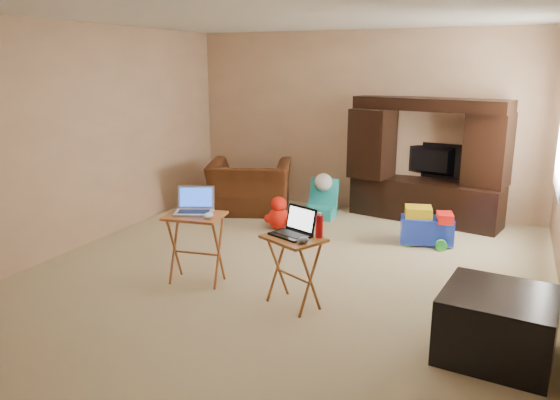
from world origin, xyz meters
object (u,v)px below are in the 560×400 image
at_px(laptop_left, 193,201).
at_px(child_rocker, 320,199).
at_px(laptop_right, 290,222).
at_px(mouse_left, 209,216).
at_px(television, 429,161).
at_px(plush_toy, 279,213).
at_px(entertainment_center, 427,161).
at_px(tray_table_left, 196,249).
at_px(tray_table_right, 293,272).
at_px(mouse_right, 303,240).
at_px(water_bottle, 319,226).
at_px(push_toy, 427,226).
at_px(ottoman, 497,325).
at_px(recliner, 250,187).

bearing_deg(laptop_left, child_rocker, 60.12).
bearing_deg(laptop_right, mouse_left, -159.07).
relative_size(television, laptop_left, 2.34).
bearing_deg(plush_toy, laptop_left, -91.75).
height_order(child_rocker, mouse_left, mouse_left).
xyz_separation_m(entertainment_center, mouse_left, (-1.47, -3.12, -0.11)).
height_order(tray_table_left, tray_table_right, tray_table_left).
bearing_deg(mouse_right, child_rocker, 106.50).
relative_size(laptop_right, mouse_right, 2.58).
bearing_deg(water_bottle, laptop_right, -165.96).
bearing_deg(television, entertainment_center, 99.83).
bearing_deg(television, mouse_left, 75.95).
relative_size(push_toy, laptop_left, 1.70).
bearing_deg(push_toy, ottoman, -83.45).
bearing_deg(tray_table_left, water_bottle, -9.51).
bearing_deg(mouse_right, laptop_right, 140.53).
distance_m(laptop_right, mouse_left, 0.82).
bearing_deg(push_toy, plush_toy, 170.70).
xyz_separation_m(child_rocker, tray_table_left, (-0.33, -2.63, 0.08)).
distance_m(child_rocker, tray_table_right, 2.84).
distance_m(mouse_right, water_bottle, 0.22).
height_order(child_rocker, laptop_left, laptop_left).
bearing_deg(television, mouse_right, 92.02).
bearing_deg(tray_table_left, entertainment_center, 53.82).
xyz_separation_m(entertainment_center, recliner, (-2.33, -0.54, -0.45)).
bearing_deg(child_rocker, plush_toy, -116.42).
distance_m(plush_toy, water_bottle, 2.35).
bearing_deg(mouse_left, tray_table_left, 159.78).
distance_m(laptop_right, mouse_right, 0.24).
bearing_deg(laptop_right, plush_toy, 139.13).
distance_m(plush_toy, tray_table_left, 1.91).
relative_size(laptop_left, mouse_left, 2.58).
bearing_deg(push_toy, child_rocker, 145.34).
relative_size(tray_table_right, laptop_left, 1.77).
relative_size(recliner, child_rocker, 2.12).
bearing_deg(television, laptop_right, 88.86).
distance_m(child_rocker, plush_toy, 0.78).
bearing_deg(push_toy, laptop_left, -146.52).
distance_m(push_toy, mouse_right, 2.41).
bearing_deg(child_rocker, mouse_right, -77.15).
xyz_separation_m(television, laptop_right, (-0.65, -3.34, -0.03)).
xyz_separation_m(push_toy, laptop_right, (-0.84, -2.13, 0.52)).
bearing_deg(ottoman, tray_table_right, 173.02).
xyz_separation_m(child_rocker, laptop_right, (0.68, -2.73, 0.48)).
height_order(recliner, tray_table_right, recliner).
relative_size(tray_table_left, tray_table_right, 1.08).
xyz_separation_m(television, water_bottle, (-0.41, -3.28, -0.06)).
xyz_separation_m(push_toy, water_bottle, (-0.60, -2.07, 0.50)).
distance_m(child_rocker, tray_table_left, 2.65).
relative_size(television, tray_table_left, 1.22).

